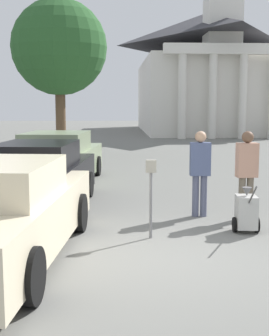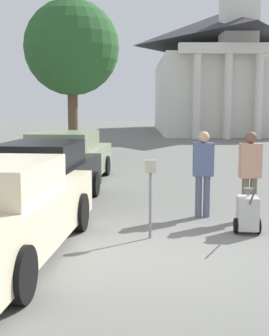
% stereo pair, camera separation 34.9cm
% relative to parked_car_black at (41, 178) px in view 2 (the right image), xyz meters
% --- Properties ---
extents(ground_plane, '(120.00, 120.00, 0.00)m').
position_rel_parked_car_black_xyz_m(ground_plane, '(2.68, -3.32, -0.71)').
color(ground_plane, slate).
extents(parked_car_black, '(2.28, 5.06, 1.52)m').
position_rel_parked_car_black_xyz_m(parked_car_black, '(0.00, 0.00, 0.00)').
color(parked_car_black, black).
rests_on(parked_car_black, ground_plane).
extents(parked_car_sage, '(2.46, 5.42, 1.54)m').
position_rel_parked_car_black_xyz_m(parked_car_sage, '(-0.00, 3.49, 0.00)').
color(parked_car_sage, gray).
rests_on(parked_car_sage, ground_plane).
extents(parking_meter, '(0.18, 0.09, 1.39)m').
position_rel_parked_car_black_xyz_m(parking_meter, '(2.32, -2.33, 0.26)').
color(parking_meter, slate).
rests_on(parking_meter, ground_plane).
extents(person_worker, '(0.43, 0.24, 1.80)m').
position_rel_parked_car_black_xyz_m(person_worker, '(3.48, -0.75, 0.33)').
color(person_worker, '#515670').
rests_on(person_worker, ground_plane).
extents(person_supervisor, '(0.44, 0.25, 1.82)m').
position_rel_parked_car_black_xyz_m(person_supervisor, '(4.38, -1.05, 0.34)').
color(person_supervisor, '#665B4C').
rests_on(person_supervisor, ground_plane).
extents(equipment_cart, '(0.49, 1.00, 1.00)m').
position_rel_parked_car_black_xyz_m(equipment_cart, '(4.11, -2.02, -0.32)').
color(equipment_cart, '#B2B2AD').
rests_on(equipment_cart, ground_plane).
extents(church, '(10.56, 18.35, 24.62)m').
position_rel_parked_car_black_xyz_m(church, '(9.36, 30.09, 4.79)').
color(church, silver).
rests_on(church, ground_plane).
extents(shade_tree, '(4.13, 4.13, 6.85)m').
position_rel_parked_car_black_xyz_m(shade_tree, '(-0.68, 10.46, 4.06)').
color(shade_tree, brown).
rests_on(shade_tree, ground_plane).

